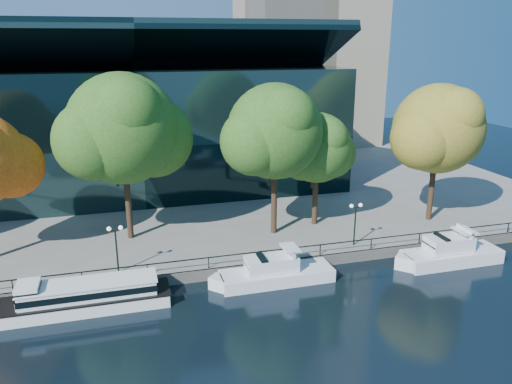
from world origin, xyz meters
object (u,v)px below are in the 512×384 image
object	(u,v)px
cruiser_far	(448,253)
tree_3	(277,133)
lamp_2	(355,215)
tree_5	(440,131)
tree_2	(125,131)
tour_boat	(79,296)
tree_4	(318,149)
lamp_1	(116,238)
cruiser_near	(272,272)

from	to	relation	value
cruiser_far	tree_3	xyz separation A→B (m)	(-13.26, 8.95, 9.84)
tree_3	lamp_2	bearing A→B (deg)	-39.08
tree_5	tree_2	bearing A→B (deg)	174.01
tree_5	tour_boat	bearing A→B (deg)	-167.58
cruiser_far	tree_4	bearing A→B (deg)	129.73
cruiser_far	lamp_1	size ratio (longest dim) A/B	2.52
lamp_2	lamp_1	bearing A→B (deg)	180.00
tree_3	lamp_1	bearing A→B (deg)	-162.03
tree_2	tree_5	xyz separation A→B (m)	(30.65, -3.22, -0.88)
lamp_1	tree_5	bearing A→B (deg)	7.33
tour_boat	cruiser_far	size ratio (longest dim) A/B	1.35
tree_2	tree_3	world-z (taller)	tree_2
tree_3	tree_4	bearing A→B (deg)	14.92
cruiser_near	tree_2	distance (m)	18.34
lamp_1	lamp_2	xyz separation A→B (m)	(21.16, 0.00, 0.00)
cruiser_far	tree_4	distance (m)	15.41
cruiser_far	tree_5	distance (m)	13.04
cruiser_near	lamp_2	xyz separation A→B (m)	(9.00, 3.33, 3.04)
cruiser_far	tree_3	size ratio (longest dim) A/B	0.70
cruiser_far	tree_5	xyz separation A→B (m)	(3.76, 8.18, 9.43)
tree_3	tree_5	size ratio (longest dim) A/B	1.03
cruiser_near	cruiser_far	distance (m)	16.24
tour_boat	lamp_2	distance (m)	24.46
tour_boat	tree_3	world-z (taller)	tree_3
lamp_2	cruiser_near	bearing A→B (deg)	-159.73
tour_boat	cruiser_near	distance (m)	15.03
tour_boat	cruiser_far	xyz separation A→B (m)	(31.25, -0.47, -0.05)
tour_boat	lamp_1	distance (m)	5.41
tour_boat	tree_5	world-z (taller)	tree_5
lamp_1	lamp_2	world-z (taller)	same
tree_2	lamp_2	world-z (taller)	tree_2
tour_boat	tree_3	size ratio (longest dim) A/B	0.94
tour_boat	lamp_2	world-z (taller)	lamp_2
cruiser_near	tree_3	distance (m)	13.25
lamp_1	lamp_2	distance (m)	21.16
tree_3	tree_4	size ratio (longest dim) A/B	1.27
tree_2	lamp_1	size ratio (longest dim) A/B	3.88
cruiser_near	tree_5	size ratio (longest dim) A/B	0.73
tree_5	cruiser_far	bearing A→B (deg)	-114.65
tree_2	tree_5	size ratio (longest dim) A/B	1.10
tree_2	cruiser_near	bearing A→B (deg)	-45.02
tree_5	tree_4	bearing A→B (deg)	170.56
tree_4	tree_5	size ratio (longest dim) A/B	0.81
cruiser_near	lamp_2	size ratio (longest dim) A/B	2.59
tour_boat	tree_4	bearing A→B (deg)	23.19
cruiser_far	tree_3	distance (m)	18.78
cruiser_near	lamp_2	distance (m)	10.07
tree_3	lamp_1	size ratio (longest dim) A/B	3.62
cruiser_near	tree_5	world-z (taller)	tree_5
cruiser_far	lamp_2	size ratio (longest dim) A/B	2.52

